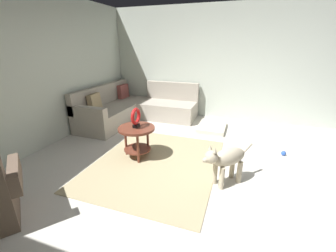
{
  "coord_description": "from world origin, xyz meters",
  "views": [
    {
      "loc": [
        -2.7,
        -0.5,
        1.8
      ],
      "look_at": [
        0.45,
        0.6,
        0.55
      ],
      "focal_mm": 23.28,
      "sensor_mm": 36.0,
      "label": 1
    }
  ],
  "objects_px": {
    "dog": "(226,159)",
    "dog_bed_mat": "(212,127)",
    "sectional_couch": "(135,109)",
    "dog_toy_ball": "(284,153)",
    "side_table": "(137,134)",
    "torus_sculpture": "(136,117)"
  },
  "relations": [
    {
      "from": "dog",
      "to": "sectional_couch",
      "type": "bearing_deg",
      "value": 2.87
    },
    {
      "from": "dog",
      "to": "dog_bed_mat",
      "type": "bearing_deg",
      "value": -33.95
    },
    {
      "from": "sectional_couch",
      "to": "torus_sculpture",
      "type": "height_order",
      "value": "sectional_couch"
    },
    {
      "from": "dog",
      "to": "dog_toy_ball",
      "type": "relative_size",
      "value": 8.2
    },
    {
      "from": "torus_sculpture",
      "to": "dog_toy_ball",
      "type": "relative_size",
      "value": 4.08
    },
    {
      "from": "dog_bed_mat",
      "to": "dog_toy_ball",
      "type": "xyz_separation_m",
      "value": [
        -0.85,
        -1.36,
        -0.01
      ]
    },
    {
      "from": "sectional_couch",
      "to": "dog_toy_ball",
      "type": "xyz_separation_m",
      "value": [
        -0.86,
        -3.3,
        -0.25
      ]
    },
    {
      "from": "sectional_couch",
      "to": "side_table",
      "type": "bearing_deg",
      "value": -151.39
    },
    {
      "from": "side_table",
      "to": "dog",
      "type": "relative_size",
      "value": 0.92
    },
    {
      "from": "side_table",
      "to": "sectional_couch",
      "type": "bearing_deg",
      "value": 28.61
    },
    {
      "from": "side_table",
      "to": "dog",
      "type": "xyz_separation_m",
      "value": [
        -0.3,
        -1.47,
        -0.04
      ]
    },
    {
      "from": "dog_bed_mat",
      "to": "dog",
      "type": "relative_size",
      "value": 1.22
    },
    {
      "from": "side_table",
      "to": "dog_toy_ball",
      "type": "height_order",
      "value": "side_table"
    },
    {
      "from": "side_table",
      "to": "torus_sculpture",
      "type": "height_order",
      "value": "torus_sculpture"
    },
    {
      "from": "sectional_couch",
      "to": "side_table",
      "type": "xyz_separation_m",
      "value": [
        -1.73,
        -0.95,
        0.13
      ]
    },
    {
      "from": "side_table",
      "to": "dog_toy_ball",
      "type": "relative_size",
      "value": 7.5
    },
    {
      "from": "torus_sculpture",
      "to": "dog_toy_ball",
      "type": "xyz_separation_m",
      "value": [
        0.87,
        -2.36,
        -0.67
      ]
    },
    {
      "from": "dog_bed_mat",
      "to": "dog_toy_ball",
      "type": "relative_size",
      "value": 10.0
    },
    {
      "from": "side_table",
      "to": "dog_toy_ball",
      "type": "distance_m",
      "value": 2.54
    },
    {
      "from": "sectional_couch",
      "to": "side_table",
      "type": "height_order",
      "value": "sectional_couch"
    },
    {
      "from": "sectional_couch",
      "to": "dog",
      "type": "height_order",
      "value": "sectional_couch"
    },
    {
      "from": "side_table",
      "to": "dog_bed_mat",
      "type": "height_order",
      "value": "side_table"
    }
  ]
}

